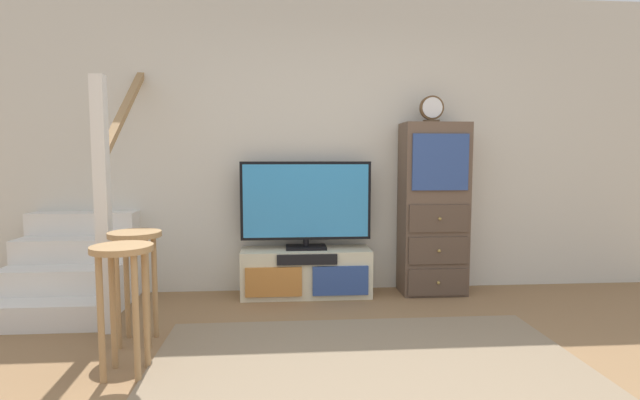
{
  "coord_description": "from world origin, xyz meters",
  "views": [
    {
      "loc": [
        -0.49,
        -1.99,
        1.24
      ],
      "look_at": [
        -0.2,
        1.88,
        0.89
      ],
      "focal_mm": 26.73,
      "sensor_mm": 36.0,
      "label": 1
    }
  ],
  "objects_px": {
    "bar_stool_far": "(136,261)",
    "media_console": "(306,272)",
    "side_cabinet": "(433,209)",
    "television": "(306,203)",
    "bar_stool_near": "(123,280)",
    "desk_clock": "(432,109)"
  },
  "relations": [
    {
      "from": "bar_stool_far",
      "to": "desk_clock",
      "type": "bearing_deg",
      "value": 23.55
    },
    {
      "from": "media_console",
      "to": "side_cabinet",
      "type": "relative_size",
      "value": 0.74
    },
    {
      "from": "media_console",
      "to": "television",
      "type": "distance_m",
      "value": 0.63
    },
    {
      "from": "side_cabinet",
      "to": "bar_stool_far",
      "type": "distance_m",
      "value": 2.55
    },
    {
      "from": "media_console",
      "to": "bar_stool_near",
      "type": "bearing_deg",
      "value": -126.62
    },
    {
      "from": "desk_clock",
      "to": "bar_stool_far",
      "type": "height_order",
      "value": "desk_clock"
    },
    {
      "from": "television",
      "to": "desk_clock",
      "type": "height_order",
      "value": "desk_clock"
    },
    {
      "from": "bar_stool_near",
      "to": "bar_stool_far",
      "type": "height_order",
      "value": "bar_stool_far"
    },
    {
      "from": "desk_clock",
      "to": "bar_stool_near",
      "type": "height_order",
      "value": "desk_clock"
    },
    {
      "from": "television",
      "to": "bar_stool_far",
      "type": "relative_size",
      "value": 1.54
    },
    {
      "from": "television",
      "to": "side_cabinet",
      "type": "xyz_separation_m",
      "value": [
        1.15,
        -0.01,
        -0.07
      ]
    },
    {
      "from": "bar_stool_far",
      "to": "media_console",
      "type": "bearing_deg",
      "value": 40.47
    },
    {
      "from": "television",
      "to": "desk_clock",
      "type": "relative_size",
      "value": 4.92
    },
    {
      "from": "media_console",
      "to": "desk_clock",
      "type": "bearing_deg",
      "value": -0.24
    },
    {
      "from": "bar_stool_near",
      "to": "bar_stool_far",
      "type": "relative_size",
      "value": 1.0
    },
    {
      "from": "media_console",
      "to": "desk_clock",
      "type": "distance_m",
      "value": 1.83
    },
    {
      "from": "television",
      "to": "side_cabinet",
      "type": "bearing_deg",
      "value": -0.68
    },
    {
      "from": "media_console",
      "to": "bar_stool_far",
      "type": "relative_size",
      "value": 1.53
    },
    {
      "from": "media_console",
      "to": "side_cabinet",
      "type": "xyz_separation_m",
      "value": [
        1.15,
        0.01,
        0.56
      ]
    },
    {
      "from": "media_console",
      "to": "television",
      "type": "bearing_deg",
      "value": 90.0
    },
    {
      "from": "television",
      "to": "bar_stool_near",
      "type": "xyz_separation_m",
      "value": [
        -1.1,
        -1.51,
        -0.28
      ]
    },
    {
      "from": "media_console",
      "to": "bar_stool_far",
      "type": "bearing_deg",
      "value": -139.53
    }
  ]
}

